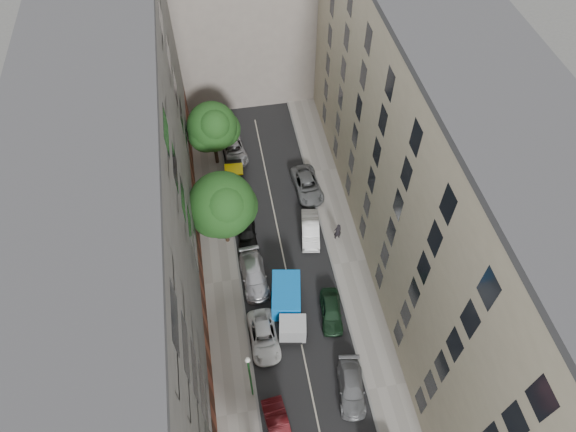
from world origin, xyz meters
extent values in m
plane|color=#4C4C49|center=(0.00, 0.00, 0.00)|extent=(120.00, 120.00, 0.00)
cube|color=black|center=(0.00, 0.00, 0.01)|extent=(8.00, 44.00, 0.02)
cube|color=gray|center=(-5.50, 0.00, 0.07)|extent=(3.00, 44.00, 0.15)
cube|color=gray|center=(5.50, 0.00, 0.07)|extent=(3.00, 44.00, 0.15)
cube|color=#4B4946|center=(-11.00, 0.00, 10.00)|extent=(8.00, 44.00, 20.00)
cube|color=tan|center=(11.00, 0.00, 10.00)|extent=(8.00, 44.00, 20.00)
cube|color=gray|center=(0.00, 28.00, 9.00)|extent=(18.00, 12.00, 18.00)
cube|color=black|center=(-0.57, -3.97, 0.56)|extent=(3.04, 5.74, 0.30)
cube|color=#B9BBBE|center=(-0.57, -5.88, 1.46)|extent=(2.27, 1.94, 1.72)
cube|color=#0D83FF|center=(-0.57, -3.06, 1.61)|extent=(2.82, 3.97, 1.82)
cylinder|color=black|center=(-1.53, -5.88, 0.42)|extent=(0.28, 0.85, 0.85)
cylinder|color=black|center=(0.39, -5.88, 0.42)|extent=(0.28, 0.85, 0.85)
cylinder|color=black|center=(-1.53, -2.35, 0.42)|extent=(0.28, 0.85, 0.85)
cylinder|color=black|center=(0.39, -2.35, 0.42)|extent=(0.28, 0.85, 0.85)
imported|color=#4C0F13|center=(-2.80, -12.74, 0.72)|extent=(1.95, 4.48, 1.43)
imported|color=silver|center=(-2.80, -5.80, 0.65)|extent=(2.22, 4.70, 1.30)
imported|color=#BCBBC0|center=(-2.80, -0.20, 0.73)|extent=(2.27, 5.11, 1.46)
imported|color=black|center=(-2.80, 4.36, 0.68)|extent=(1.74, 4.06, 1.37)
imported|color=black|center=(-3.15, 11.00, 0.74)|extent=(1.88, 4.58, 1.48)
imported|color=#B3B3B8|center=(-2.80, 14.96, 0.66)|extent=(2.82, 5.00, 1.32)
imported|color=slate|center=(2.84, -10.80, 0.65)|extent=(2.48, 4.71, 1.30)
imported|color=black|center=(2.80, -4.60, 0.69)|extent=(2.16, 4.26, 1.39)
imported|color=silver|center=(2.80, 3.60, 0.72)|extent=(2.21, 4.55, 1.44)
imported|color=slate|center=(3.58, 8.86, 0.71)|extent=(2.67, 5.24, 1.42)
cylinder|color=#382619|center=(-4.60, 4.16, 1.36)|extent=(0.36, 0.36, 2.42)
cylinder|color=#382619|center=(-4.60, 4.16, 3.43)|extent=(0.24, 0.24, 1.73)
sphere|color=#1C4416|center=(-4.60, 4.16, 5.12)|extent=(5.57, 5.57, 5.57)
sphere|color=#1C4416|center=(-3.70, 4.56, 4.29)|extent=(4.18, 4.18, 4.18)
sphere|color=#1C4416|center=(-5.30, 3.66, 4.64)|extent=(3.90, 3.90, 3.90)
sphere|color=#1C4416|center=(-4.40, 3.36, 6.02)|extent=(3.62, 3.62, 3.62)
cylinder|color=#382619|center=(-4.60, 14.03, 1.29)|extent=(0.36, 0.36, 2.28)
cylinder|color=#382619|center=(-4.60, 14.03, 3.25)|extent=(0.24, 0.24, 1.63)
sphere|color=#1C4416|center=(-4.60, 14.03, 4.84)|extent=(4.75, 4.75, 4.75)
sphere|color=#1C4416|center=(-3.70, 14.43, 4.06)|extent=(3.56, 3.56, 3.56)
sphere|color=#1C4416|center=(-5.30, 13.53, 4.39)|extent=(3.33, 3.33, 3.33)
sphere|color=#1C4416|center=(-4.40, 13.23, 5.69)|extent=(3.09, 3.09, 3.09)
cylinder|color=#1B6025|center=(-4.23, -9.83, 3.19)|extent=(0.14, 0.14, 6.08)
sphere|color=silver|center=(-4.23, -9.83, 6.33)|extent=(0.36, 0.36, 0.36)
imported|color=black|center=(5.05, 2.72, 1.10)|extent=(0.76, 0.56, 1.89)
camera|label=1|loc=(-3.98, -22.93, 37.40)|focal=32.00mm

